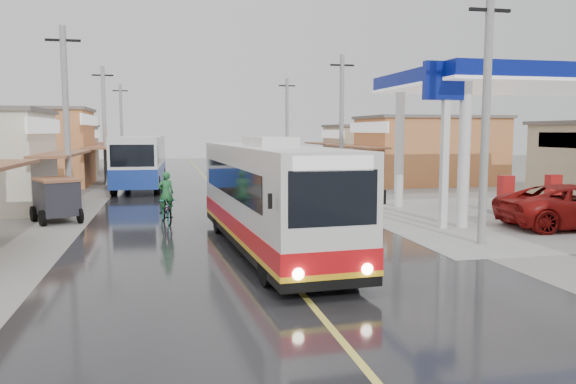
{
  "coord_description": "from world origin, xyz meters",
  "views": [
    {
      "loc": [
        -2.92,
        -16.17,
        3.67
      ],
      "look_at": [
        1.21,
        2.9,
        1.54
      ],
      "focal_mm": 35.0,
      "sensor_mm": 36.0,
      "label": 1
    }
  ],
  "objects_px": {
    "second_bus": "(140,161)",
    "cyclist": "(166,207)",
    "tricycle_near": "(56,197)",
    "coach_bus": "(269,196)"
  },
  "relations": [
    {
      "from": "coach_bus",
      "to": "cyclist",
      "type": "distance_m",
      "value": 6.67
    },
    {
      "from": "coach_bus",
      "to": "cyclist",
      "type": "bearing_deg",
      "value": 113.98
    },
    {
      "from": "second_bus",
      "to": "cyclist",
      "type": "distance_m",
      "value": 14.02
    },
    {
      "from": "cyclist",
      "to": "tricycle_near",
      "type": "bearing_deg",
      "value": 151.53
    },
    {
      "from": "tricycle_near",
      "to": "cyclist",
      "type": "bearing_deg",
      "value": -41.82
    },
    {
      "from": "second_bus",
      "to": "cyclist",
      "type": "bearing_deg",
      "value": -81.24
    },
    {
      "from": "cyclist",
      "to": "tricycle_near",
      "type": "distance_m",
      "value": 4.56
    },
    {
      "from": "cyclist",
      "to": "second_bus",
      "type": "bearing_deg",
      "value": 85.3
    },
    {
      "from": "second_bus",
      "to": "tricycle_near",
      "type": "distance_m",
      "value": 12.86
    },
    {
      "from": "second_bus",
      "to": "cyclist",
      "type": "height_order",
      "value": "second_bus"
    }
  ]
}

